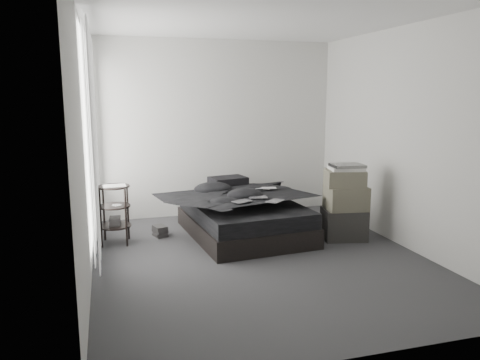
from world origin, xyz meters
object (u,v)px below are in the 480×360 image
object	(u,v)px
box_lower	(344,224)
side_stand	(115,215)
laptop	(266,184)
bed	(244,226)

from	to	relation	value
box_lower	side_stand	bearing A→B (deg)	167.75
laptop	side_stand	distance (m)	1.96
laptop	box_lower	bearing A→B (deg)	-20.34
bed	laptop	size ratio (longest dim) A/B	6.24
laptop	box_lower	distance (m)	1.12
side_stand	bed	bearing A→B (deg)	-4.18
laptop	bed	bearing A→B (deg)	-154.50
laptop	side_stand	world-z (taller)	side_stand
laptop	box_lower	size ratio (longest dim) A/B	0.54
bed	laptop	bearing A→B (deg)	7.50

